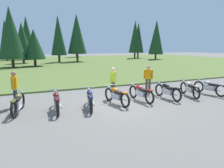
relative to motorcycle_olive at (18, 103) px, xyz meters
name	(u,v)px	position (x,y,z in m)	size (l,w,h in m)	color
ground_plane	(117,104)	(4.37, -0.45, -0.44)	(140.00, 140.00, 0.00)	slate
grass_moorland	(52,63)	(4.37, 25.63, -0.39)	(80.00, 44.00, 0.10)	#5B7033
forest_treeline	(54,37)	(5.54, 30.49, 4.06)	(43.70, 26.04, 8.73)	#47331E
motorcycle_olive	(18,103)	(0.00, 0.00, 0.00)	(0.70, 2.07, 0.88)	black
motorcycle_maroon	(57,101)	(1.52, -0.42, 0.00)	(0.62, 2.10, 0.88)	black
motorcycle_navy	(90,99)	(2.98, -0.57, 0.00)	(0.71, 2.07, 0.88)	black
motorcycle_orange	(116,95)	(4.36, -0.42, 0.00)	(0.69, 2.09, 0.88)	black
motorcycle_red	(141,93)	(5.77, -0.34, 0.00)	(0.62, 2.10, 0.88)	black
motorcycle_black	(167,91)	(7.32, -0.50, 0.00)	(0.62, 2.10, 0.88)	black
motorcycle_cream	(190,88)	(8.83, -0.51, 0.00)	(0.75, 2.06, 0.88)	black
motorcycle_silver	(209,87)	(10.19, -0.64, 0.00)	(0.69, 2.08, 0.88)	black
rider_near_row_end	(15,87)	(-0.13, 0.93, 0.51)	(0.27, 0.55, 1.67)	#2D2D38
rider_checking_bike	(148,78)	(7.07, 1.02, 0.51)	(0.49, 0.37, 1.67)	#4C4233
rider_with_back_turned	(113,81)	(4.72, 0.82, 0.51)	(0.41, 0.43, 1.67)	#4C4233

